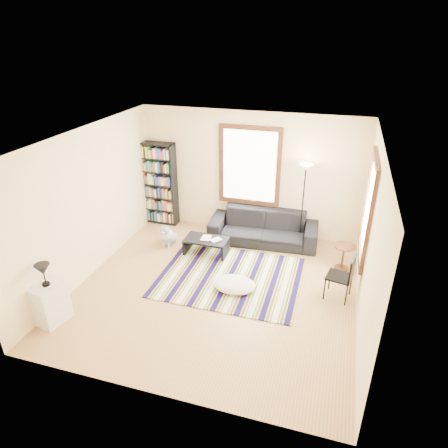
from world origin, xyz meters
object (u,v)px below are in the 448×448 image
(sofa, at_px, (263,227))
(floor_cushion, at_px, (234,284))
(bookshelf, at_px, (158,184))
(white_cabinet, at_px, (51,303))
(floor_lamp, at_px, (302,206))
(folding_chair, at_px, (339,277))
(side_table, at_px, (343,257))
(dog, at_px, (169,234))
(coffee_table, at_px, (206,246))

(sofa, relative_size, floor_cushion, 2.98)
(bookshelf, xyz_separation_m, white_cabinet, (-0.10, -3.94, -0.65))
(sofa, relative_size, floor_lamp, 1.28)
(sofa, relative_size, bookshelf, 1.19)
(folding_chair, bearing_deg, floor_cushion, -159.44)
(side_table, height_order, dog, side_table)
(floor_cushion, xyz_separation_m, folding_chair, (1.82, 0.30, 0.33))
(floor_cushion, height_order, white_cabinet, white_cabinet)
(floor_lamp, bearing_deg, folding_chair, -63.25)
(bookshelf, bearing_deg, side_table, -12.30)
(white_cabinet, height_order, dog, white_cabinet)
(dog, bearing_deg, floor_cushion, -32.57)
(sofa, height_order, dog, sofa)
(sofa, distance_m, side_table, 1.88)
(folding_chair, height_order, white_cabinet, folding_chair)
(dog, bearing_deg, white_cabinet, -103.76)
(bookshelf, bearing_deg, dog, -56.10)
(bookshelf, distance_m, dog, 1.42)
(bookshelf, height_order, side_table, bookshelf)
(floor_cushion, height_order, floor_lamp, floor_lamp)
(coffee_table, distance_m, white_cabinet, 3.27)
(side_table, relative_size, white_cabinet, 0.77)
(floor_lamp, relative_size, side_table, 3.44)
(bookshelf, distance_m, folding_chair, 4.80)
(coffee_table, height_order, side_table, side_table)
(floor_cushion, height_order, dog, dog)
(floor_lamp, xyz_separation_m, side_table, (0.94, -0.79, -0.66))
(folding_chair, distance_m, white_cabinet, 4.88)
(bookshelf, relative_size, white_cabinet, 2.86)
(folding_chair, bearing_deg, white_cabinet, -144.55)
(coffee_table, xyz_separation_m, side_table, (2.79, 0.21, 0.09))
(sofa, distance_m, dog, 2.11)
(white_cabinet, relative_size, dog, 1.32)
(bookshelf, relative_size, coffee_table, 2.22)
(white_cabinet, bearing_deg, coffee_table, 69.74)
(coffee_table, xyz_separation_m, white_cabinet, (-1.71, -2.78, 0.17))
(white_cabinet, bearing_deg, side_table, 44.95)
(sofa, height_order, floor_lamp, floor_lamp)
(dog, bearing_deg, floor_lamp, 18.00)
(floor_lamp, xyz_separation_m, dog, (-2.78, -0.84, -0.66))
(floor_lamp, distance_m, folding_chair, 2.05)
(sofa, bearing_deg, dog, -163.13)
(sofa, height_order, floor_cushion, sofa)
(side_table, bearing_deg, floor_lamp, 140.08)
(bookshelf, bearing_deg, sofa, -5.81)
(floor_cushion, xyz_separation_m, side_table, (1.87, 1.28, 0.17))
(floor_cushion, height_order, side_table, side_table)
(floor_lamp, height_order, dog, floor_lamp)
(side_table, relative_size, dog, 1.02)
(sofa, bearing_deg, floor_cushion, -97.44)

